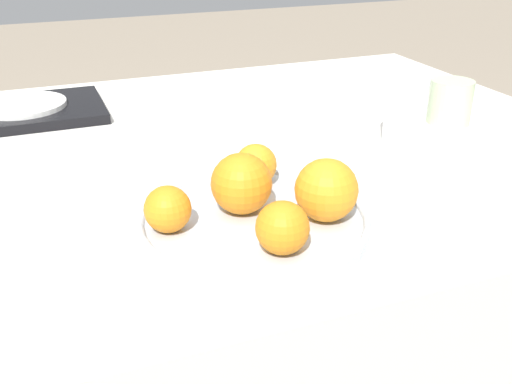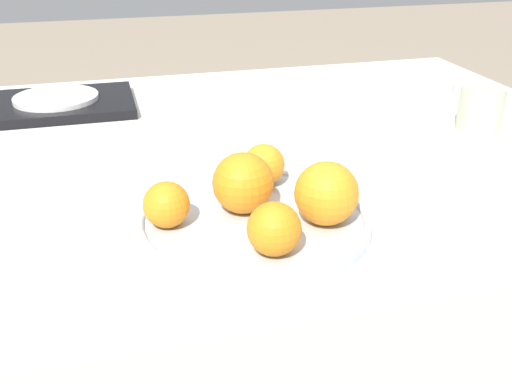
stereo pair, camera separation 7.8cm
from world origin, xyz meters
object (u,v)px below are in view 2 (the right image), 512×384
object	(u,v)px
orange_1	(326,193)
orange_0	(271,229)
serving_tray	(57,105)
fruit_platter	(256,219)
orange_2	(243,183)
orange_3	(166,205)
orange_4	(264,165)
cup_1	(481,109)
water_glass	(428,118)
side_plate	(56,98)

from	to	relation	value
orange_1	orange_0	bearing A→B (deg)	-148.25
orange_1	serving_tray	world-z (taller)	orange_1
fruit_platter	orange_1	world-z (taller)	orange_1
orange_0	serving_tray	xyz separation A→B (m)	(-0.26, 0.69, -0.04)
orange_2	orange_3	distance (m)	0.11
orange_4	cup_1	size ratio (longest dim) A/B	0.73
orange_2	cup_1	size ratio (longest dim) A/B	0.98
orange_2	orange_3	size ratio (longest dim) A/B	1.37
water_glass	side_plate	size ratio (longest dim) A/B	0.73
orange_4	side_plate	distance (m)	0.59
orange_3	orange_2	bearing A→B (deg)	8.43
orange_3	side_plate	bearing A→B (deg)	104.68
orange_4	side_plate	world-z (taller)	orange_4
water_glass	cup_1	world-z (taller)	water_glass
fruit_platter	orange_2	world-z (taller)	orange_2
water_glass	cup_1	bearing A→B (deg)	25.85
water_glass	orange_2	bearing A→B (deg)	-156.87
orange_1	orange_2	size ratio (longest dim) A/B	1.01
orange_0	cup_1	bearing A→B (deg)	34.00
orange_4	cup_1	world-z (taller)	cup_1
orange_0	orange_2	bearing A→B (deg)	92.11
serving_tray	cup_1	xyz separation A→B (m)	(0.78, -0.35, 0.03)
orange_2	orange_3	bearing A→B (deg)	-171.57
cup_1	orange_1	bearing A→B (deg)	-145.53
orange_1	cup_1	bearing A→B (deg)	34.47
orange_4	fruit_platter	bearing A→B (deg)	-111.29
fruit_platter	orange_0	xyz separation A→B (m)	(-0.01, -0.09, 0.04)
orange_2	orange_4	distance (m)	0.09
orange_3	cup_1	xyz separation A→B (m)	(0.63, 0.25, -0.00)
orange_0	orange_3	world-z (taller)	orange_0
orange_0	orange_1	distance (m)	0.11
orange_1	orange_4	distance (m)	0.14
orange_0	orange_3	xyz separation A→B (m)	(-0.11, 0.10, -0.00)
orange_2	water_glass	size ratio (longest dim) A/B	0.66
orange_1	side_plate	size ratio (longest dim) A/B	0.48
orange_1	water_glass	world-z (taller)	water_glass
cup_1	orange_2	bearing A→B (deg)	-156.03
orange_3	water_glass	distance (m)	0.50
water_glass	cup_1	xyz separation A→B (m)	(0.16, 0.08, -0.02)
orange_0	orange_4	xyz separation A→B (m)	(0.05, 0.19, -0.00)
orange_0	cup_1	world-z (taller)	cup_1
orange_4	orange_1	bearing A→B (deg)	-71.42
serving_tray	side_plate	size ratio (longest dim) A/B	1.81
orange_0	serving_tray	distance (m)	0.74
orange_2	water_glass	xyz separation A→B (m)	(0.36, 0.15, 0.01)
orange_4	water_glass	distance (m)	0.32
orange_4	orange_0	bearing A→B (deg)	-103.42
fruit_platter	orange_2	size ratio (longest dim) A/B	3.77
orange_2	serving_tray	bearing A→B (deg)	114.27
fruit_platter	orange_4	xyz separation A→B (m)	(0.04, 0.10, 0.03)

